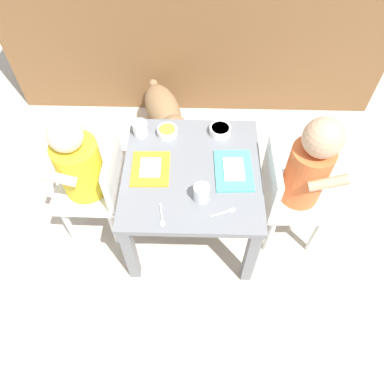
{
  "coord_description": "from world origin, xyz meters",
  "views": [
    {
      "loc": [
        0.02,
        -0.92,
        1.56
      ],
      "look_at": [
        0.0,
        0.0,
        0.27
      ],
      "focal_mm": 34.55,
      "sensor_mm": 36.0,
      "label": 1
    }
  ],
  "objects_px": {
    "seated_child_left": "(83,168)",
    "seated_child_right": "(304,173)",
    "dining_table": "(192,181)",
    "veggie_bowl_near": "(167,131)",
    "veggie_bowl_far": "(220,130)",
    "dog": "(165,113)",
    "water_cup_right": "(140,129)",
    "spoon_by_right_tray": "(162,218)",
    "spoon_by_left_tray": "(226,212)",
    "food_tray_left": "(150,169)",
    "food_tray_right": "(234,171)",
    "water_cup_left": "(201,194)"
  },
  "relations": [
    {
      "from": "dining_table",
      "to": "dog",
      "type": "bearing_deg",
      "value": 105.72
    },
    {
      "from": "seated_child_left",
      "to": "veggie_bowl_near",
      "type": "height_order",
      "value": "seated_child_left"
    },
    {
      "from": "seated_child_right",
      "to": "water_cup_right",
      "type": "xyz_separation_m",
      "value": [
        -0.66,
        0.21,
        0.01
      ]
    },
    {
      "from": "dog",
      "to": "food_tray_right",
      "type": "height_order",
      "value": "food_tray_right"
    },
    {
      "from": "water_cup_left",
      "to": "seated_child_right",
      "type": "bearing_deg",
      "value": 16.64
    },
    {
      "from": "dining_table",
      "to": "spoon_by_right_tray",
      "type": "relative_size",
      "value": 5.74
    },
    {
      "from": "seated_child_right",
      "to": "spoon_by_left_tray",
      "type": "bearing_deg",
      "value": -149.97
    },
    {
      "from": "seated_child_right",
      "to": "dog",
      "type": "bearing_deg",
      "value": 135.64
    },
    {
      "from": "veggie_bowl_far",
      "to": "spoon_by_left_tray",
      "type": "xyz_separation_m",
      "value": [
        0.01,
        -0.4,
        -0.01
      ]
    },
    {
      "from": "food_tray_right",
      "to": "spoon_by_left_tray",
      "type": "relative_size",
      "value": 2.21
    },
    {
      "from": "seated_child_left",
      "to": "seated_child_right",
      "type": "bearing_deg",
      "value": -1.1
    },
    {
      "from": "dog",
      "to": "veggie_bowl_near",
      "type": "height_order",
      "value": "veggie_bowl_near"
    },
    {
      "from": "veggie_bowl_near",
      "to": "seated_child_left",
      "type": "bearing_deg",
      "value": -148.91
    },
    {
      "from": "veggie_bowl_near",
      "to": "spoon_by_left_tray",
      "type": "relative_size",
      "value": 0.88
    },
    {
      "from": "seated_child_left",
      "to": "seated_child_right",
      "type": "xyz_separation_m",
      "value": [
        0.87,
        -0.02,
        0.02
      ]
    },
    {
      "from": "water_cup_right",
      "to": "spoon_by_left_tray",
      "type": "distance_m",
      "value": 0.52
    },
    {
      "from": "seated_child_left",
      "to": "spoon_by_left_tray",
      "type": "distance_m",
      "value": 0.59
    },
    {
      "from": "dining_table",
      "to": "veggie_bowl_near",
      "type": "bearing_deg",
      "value": 119.33
    },
    {
      "from": "seated_child_left",
      "to": "food_tray_right",
      "type": "relative_size",
      "value": 3.13
    },
    {
      "from": "dining_table",
      "to": "water_cup_left",
      "type": "relative_size",
      "value": 8.14
    },
    {
      "from": "veggie_bowl_far",
      "to": "spoon_by_right_tray",
      "type": "relative_size",
      "value": 0.92
    },
    {
      "from": "seated_child_right",
      "to": "veggie_bowl_far",
      "type": "bearing_deg",
      "value": 144.94
    },
    {
      "from": "water_cup_left",
      "to": "food_tray_right",
      "type": "bearing_deg",
      "value": 46.53
    },
    {
      "from": "seated_child_right",
      "to": "spoon_by_right_tray",
      "type": "xyz_separation_m",
      "value": [
        -0.54,
        -0.21,
        -0.02
      ]
    },
    {
      "from": "spoon_by_right_tray",
      "to": "water_cup_left",
      "type": "bearing_deg",
      "value": 32.19
    },
    {
      "from": "spoon_by_left_tray",
      "to": "food_tray_left",
      "type": "bearing_deg",
      "value": 146.6
    },
    {
      "from": "spoon_by_left_tray",
      "to": "spoon_by_right_tray",
      "type": "height_order",
      "value": "same"
    },
    {
      "from": "dog",
      "to": "water_cup_left",
      "type": "height_order",
      "value": "water_cup_left"
    },
    {
      "from": "veggie_bowl_far",
      "to": "veggie_bowl_near",
      "type": "height_order",
      "value": "veggie_bowl_far"
    },
    {
      "from": "food_tray_left",
      "to": "veggie_bowl_far",
      "type": "xyz_separation_m",
      "value": [
        0.28,
        0.21,
        0.01
      ]
    },
    {
      "from": "veggie_bowl_near",
      "to": "spoon_by_right_tray",
      "type": "distance_m",
      "value": 0.42
    },
    {
      "from": "veggie_bowl_near",
      "to": "water_cup_right",
      "type": "bearing_deg",
      "value": -179.26
    },
    {
      "from": "seated_child_left",
      "to": "veggie_bowl_near",
      "type": "xyz_separation_m",
      "value": [
        0.32,
        0.2,
        0.02
      ]
    },
    {
      "from": "seated_child_right",
      "to": "food_tray_right",
      "type": "xyz_separation_m",
      "value": [
        -0.27,
        0.01,
        -0.01
      ]
    },
    {
      "from": "food_tray_left",
      "to": "food_tray_right",
      "type": "bearing_deg",
      "value": 0.0
    },
    {
      "from": "seated_child_left",
      "to": "spoon_by_right_tray",
      "type": "height_order",
      "value": "seated_child_left"
    },
    {
      "from": "veggie_bowl_near",
      "to": "spoon_by_left_tray",
      "type": "bearing_deg",
      "value": -58.75
    },
    {
      "from": "seated_child_left",
      "to": "seated_child_right",
      "type": "height_order",
      "value": "seated_child_right"
    },
    {
      "from": "dog",
      "to": "water_cup_left",
      "type": "xyz_separation_m",
      "value": [
        0.2,
        -0.7,
        0.25
      ]
    },
    {
      "from": "veggie_bowl_far",
      "to": "water_cup_left",
      "type": "bearing_deg",
      "value": -102.42
    },
    {
      "from": "veggie_bowl_far",
      "to": "spoon_by_right_tray",
      "type": "distance_m",
      "value": 0.48
    },
    {
      "from": "dining_table",
      "to": "veggie_bowl_far",
      "type": "relative_size",
      "value": 6.24
    },
    {
      "from": "dog",
      "to": "water_cup_right",
      "type": "bearing_deg",
      "value": -99.85
    },
    {
      "from": "veggie_bowl_far",
      "to": "spoon_by_right_tray",
      "type": "xyz_separation_m",
      "value": [
        -0.22,
        -0.43,
        -0.01
      ]
    },
    {
      "from": "food_tray_right",
      "to": "water_cup_right",
      "type": "bearing_deg",
      "value": 153.0
    },
    {
      "from": "seated_child_left",
      "to": "food_tray_right",
      "type": "height_order",
      "value": "seated_child_left"
    },
    {
      "from": "dining_table",
      "to": "veggie_bowl_near",
      "type": "xyz_separation_m",
      "value": [
        -0.11,
        0.2,
        0.09
      ]
    },
    {
      "from": "dining_table",
      "to": "spoon_by_right_tray",
      "type": "height_order",
      "value": "spoon_by_right_tray"
    },
    {
      "from": "veggie_bowl_far",
      "to": "seated_child_right",
      "type": "bearing_deg",
      "value": -35.06
    },
    {
      "from": "seated_child_left",
      "to": "seated_child_right",
      "type": "distance_m",
      "value": 0.87
    }
  ]
}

